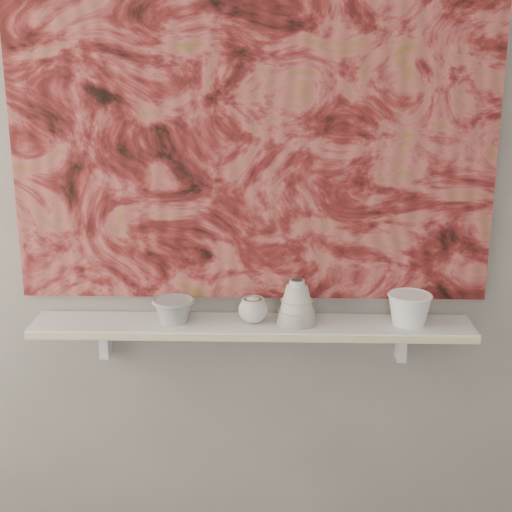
{
  "coord_description": "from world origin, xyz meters",
  "views": [
    {
      "loc": [
        0.07,
        -0.62,
        1.74
      ],
      "look_at": [
        0.01,
        1.49,
        1.16
      ],
      "focal_mm": 50.0,
      "sensor_mm": 36.0,
      "label": 1
    }
  ],
  "objects_px": {
    "bell_vessel": "(297,301)",
    "bowl_white": "(409,309)",
    "cup_cream": "(253,310)",
    "shelf": "(252,327)",
    "bowl_grey": "(174,310)",
    "painting": "(252,126)"
  },
  "relations": [
    {
      "from": "painting",
      "to": "cup_cream",
      "type": "xyz_separation_m",
      "value": [
        0.0,
        -0.08,
        -0.57
      ]
    },
    {
      "from": "painting",
      "to": "bell_vessel",
      "type": "relative_size",
      "value": 10.47
    },
    {
      "from": "painting",
      "to": "cup_cream",
      "type": "height_order",
      "value": "painting"
    },
    {
      "from": "shelf",
      "to": "bowl_white",
      "type": "distance_m",
      "value": 0.5
    },
    {
      "from": "bell_vessel",
      "to": "bowl_white",
      "type": "relative_size",
      "value": 1.02
    },
    {
      "from": "shelf",
      "to": "bowl_grey",
      "type": "xyz_separation_m",
      "value": [
        -0.25,
        0.0,
        0.05
      ]
    },
    {
      "from": "bell_vessel",
      "to": "cup_cream",
      "type": "bearing_deg",
      "value": 180.0
    },
    {
      "from": "shelf",
      "to": "bowl_grey",
      "type": "bearing_deg",
      "value": 180.0
    },
    {
      "from": "bowl_white",
      "to": "shelf",
      "type": "bearing_deg",
      "value": 180.0
    },
    {
      "from": "cup_cream",
      "to": "bowl_white",
      "type": "bearing_deg",
      "value": 0.0
    },
    {
      "from": "painting",
      "to": "bowl_grey",
      "type": "height_order",
      "value": "painting"
    },
    {
      "from": "shelf",
      "to": "painting",
      "type": "distance_m",
      "value": 0.63
    },
    {
      "from": "painting",
      "to": "bowl_white",
      "type": "relative_size",
      "value": 10.69
    },
    {
      "from": "shelf",
      "to": "bowl_grey",
      "type": "distance_m",
      "value": 0.25
    },
    {
      "from": "bowl_grey",
      "to": "cup_cream",
      "type": "xyz_separation_m",
      "value": [
        0.25,
        0.0,
        0.0
      ]
    },
    {
      "from": "bowl_grey",
      "to": "cup_cream",
      "type": "distance_m",
      "value": 0.25
    },
    {
      "from": "shelf",
      "to": "painting",
      "type": "height_order",
      "value": "painting"
    },
    {
      "from": "shelf",
      "to": "bowl_white",
      "type": "bearing_deg",
      "value": 0.0
    },
    {
      "from": "shelf",
      "to": "cup_cream",
      "type": "xyz_separation_m",
      "value": [
        0.0,
        0.0,
        0.06
      ]
    },
    {
      "from": "cup_cream",
      "to": "bell_vessel",
      "type": "xyz_separation_m",
      "value": [
        0.14,
        0.0,
        0.03
      ]
    },
    {
      "from": "bowl_grey",
      "to": "bowl_white",
      "type": "xyz_separation_m",
      "value": [
        0.75,
        0.0,
        0.01
      ]
    },
    {
      "from": "painting",
      "to": "shelf",
      "type": "bearing_deg",
      "value": -90.0
    }
  ]
}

